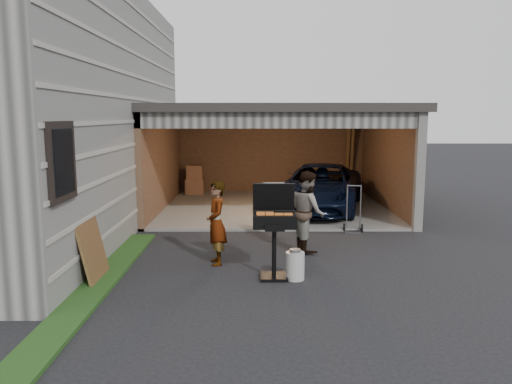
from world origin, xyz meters
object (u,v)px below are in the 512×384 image
hand_truck (353,223)px  bbq_grill (274,223)px  man (308,211)px  woman (216,223)px  propane_tank (295,266)px  minivan (320,189)px  plywood_panel (93,251)px

hand_truck → bbq_grill: bearing=-109.5°
man → hand_truck: man is taller
man → hand_truck: (1.21, 1.58, -0.58)m
woman → propane_tank: woman is taller
minivan → propane_tank: 5.93m
woman → bbq_grill: size_ratio=0.98×
minivan → hand_truck: (0.44, -2.47, -0.41)m
man → bbq_grill: 1.80m
minivan → hand_truck: minivan is taller
bbq_grill → propane_tank: bearing=-16.0°
plywood_panel → minivan: bearing=53.3°
bbq_grill → hand_truck: 3.83m
woman → propane_tank: bearing=42.8°
minivan → plywood_panel: 7.32m
woman → plywood_panel: woman is taller
minivan → propane_tank: size_ratio=9.83×
woman → propane_tank: (1.33, -0.86, -0.52)m
man → plywood_panel: (-3.60, -1.81, -0.29)m
plywood_panel → man: bearing=26.7°
woman → hand_truck: woman is taller
bbq_grill → plywood_panel: (-2.89, -0.16, -0.41)m
minivan → plywood_panel: size_ratio=4.37×
minivan → woman: size_ratio=2.98×
bbq_grill → hand_truck: (1.93, 3.23, -0.70)m
minivan → propane_tank: bearing=-86.8°
man → plywood_panel: size_ratio=1.55×
man → hand_truck: 2.08m
woman → bbq_grill: bearing=38.1°
bbq_grill → plywood_panel: bearing=-176.8°
bbq_grill → plywood_panel: 2.92m
woman → minivan: bearing=139.0°
minivan → woman: 5.53m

